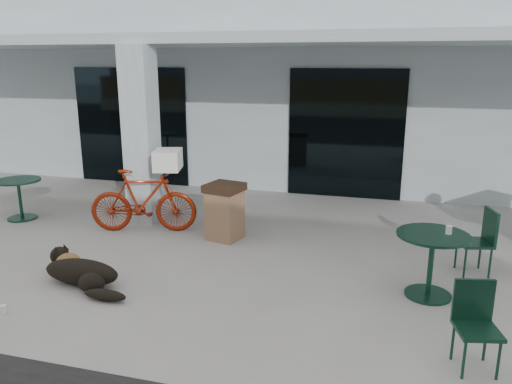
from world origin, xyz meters
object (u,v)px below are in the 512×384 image
(cafe_table_near, at_px, (20,199))
(cafe_chair_far_a, at_px, (478,329))
(trash_receptacle, at_px, (225,212))
(dog, at_px, (81,271))
(bicycle, at_px, (143,201))
(cafe_table_far, at_px, (430,265))
(cafe_chair_far_b, at_px, (475,242))

(cafe_table_near, height_order, cafe_chair_far_a, cafe_chair_far_a)
(cafe_chair_far_a, xyz_separation_m, trash_receptacle, (-3.45, 2.80, 0.04))
(dog, bearing_deg, cafe_chair_far_a, 16.11)
(bicycle, xyz_separation_m, dog, (0.22, -2.15, -0.34))
(bicycle, height_order, cafe_chair_far_a, bicycle)
(cafe_table_near, xyz_separation_m, trash_receptacle, (3.99, 0.00, 0.09))
(bicycle, xyz_separation_m, cafe_table_far, (4.57, -1.28, -0.13))
(trash_receptacle, bearing_deg, cafe_table_far, -22.60)
(cafe_table_far, distance_m, trash_receptacle, 3.38)
(trash_receptacle, bearing_deg, cafe_chair_far_b, -6.26)
(cafe_chair_far_a, xyz_separation_m, cafe_chair_far_b, (0.29, 2.39, 0.03))
(bicycle, distance_m, cafe_table_near, 2.54)
(cafe_chair_far_b, distance_m, trash_receptacle, 3.76)
(cafe_table_near, height_order, trash_receptacle, trash_receptacle)
(trash_receptacle, bearing_deg, bicycle, -179.16)
(bicycle, height_order, dog, bicycle)
(bicycle, bearing_deg, cafe_table_near, 74.71)
(cafe_table_far, height_order, cafe_chair_far_b, cafe_chair_far_b)
(bicycle, relative_size, cafe_table_far, 2.07)
(cafe_table_near, xyz_separation_m, cafe_chair_far_a, (7.44, -2.80, 0.05))
(cafe_chair_far_b, bearing_deg, cafe_table_far, -48.72)
(cafe_table_far, bearing_deg, cafe_table_near, 169.64)
(trash_receptacle, bearing_deg, cafe_table_near, 180.00)
(bicycle, bearing_deg, cafe_chair_far_b, -109.09)
(cafe_chair_far_b, bearing_deg, trash_receptacle, -110.17)
(cafe_table_far, bearing_deg, bicycle, 164.40)
(cafe_table_far, xyz_separation_m, trash_receptacle, (-3.12, 1.30, 0.05))
(cafe_table_near, relative_size, cafe_table_far, 0.91)
(dog, xyz_separation_m, cafe_chair_far_b, (4.97, 1.77, 0.26))
(cafe_table_far, xyz_separation_m, cafe_chair_far_a, (0.33, -1.50, 0.01))
(cafe_table_near, distance_m, cafe_chair_far_b, 7.73)
(bicycle, relative_size, cafe_chair_far_b, 1.98)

